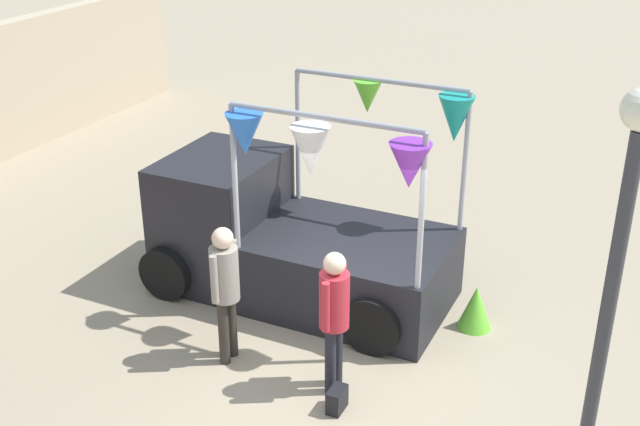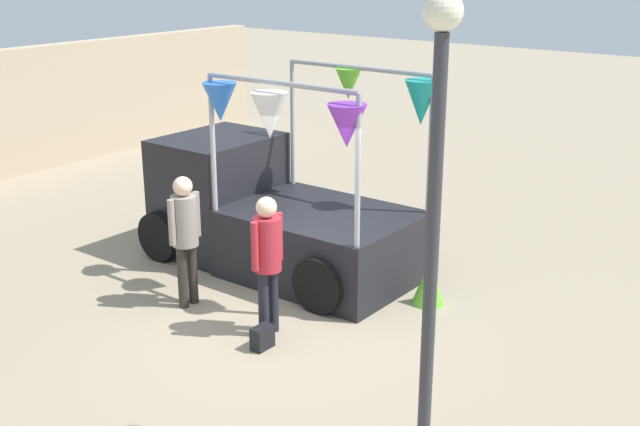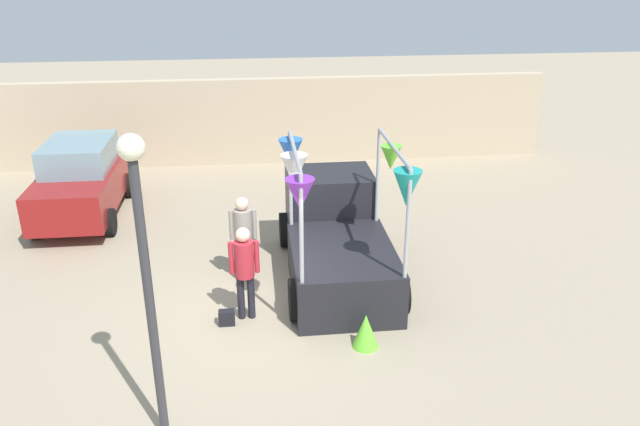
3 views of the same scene
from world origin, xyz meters
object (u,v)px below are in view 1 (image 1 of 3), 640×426
vendor_truck (283,233)px  handbag (337,399)px  street_lamp (614,277)px  folded_kite_bundle_lime (475,307)px  person_customer (334,309)px  person_vendor (225,281)px

vendor_truck → handbag: bearing=-140.2°
vendor_truck → street_lamp: 5.64m
handbag → street_lamp: size_ratio=0.07×
vendor_truck → folded_kite_bundle_lime: vendor_truck is taller
vendor_truck → folded_kite_bundle_lime: 2.78m
vendor_truck → handbag: 2.89m
vendor_truck → person_customer: 2.42m
person_customer → vendor_truck: bearing=41.4°
person_customer → street_lamp: 3.48m
street_lamp → folded_kite_bundle_lime: 4.28m
vendor_truck → handbag: (-2.16, -1.79, -0.72)m
folded_kite_bundle_lime → handbag: bearing=158.2°
handbag → street_lamp: bearing=-106.3°
handbag → person_vendor: bearing=78.3°
person_customer → street_lamp: size_ratio=0.42×
person_customer → person_vendor: (-0.02, 1.40, 0.01)m
vendor_truck → street_lamp: size_ratio=0.97×
handbag → street_lamp: street_lamp is taller
person_vendor → handbag: size_ratio=6.33×
person_vendor → street_lamp: 4.69m
folded_kite_bundle_lime → vendor_truck: bearing=93.1°
vendor_truck → folded_kite_bundle_lime: size_ratio=6.84×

